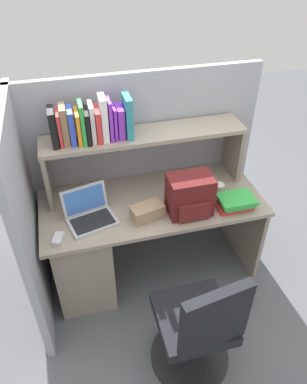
% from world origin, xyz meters
% --- Properties ---
extents(ground_plane, '(8.00, 8.00, 0.00)m').
position_xyz_m(ground_plane, '(0.00, 0.00, 0.00)').
color(ground_plane, '#595B60').
extents(desk, '(1.60, 0.70, 0.73)m').
position_xyz_m(desk, '(-0.39, 0.00, 0.40)').
color(desk, gray).
rests_on(desk, ground_plane).
extents(cubicle_partition_rear, '(1.84, 0.05, 1.55)m').
position_xyz_m(cubicle_partition_rear, '(0.00, 0.38, 0.78)').
color(cubicle_partition_rear, '#9E9EA8').
rests_on(cubicle_partition_rear, ground_plane).
extents(cubicle_partition_left, '(0.05, 1.06, 1.55)m').
position_xyz_m(cubicle_partition_left, '(-0.85, -0.05, 0.78)').
color(cubicle_partition_left, '#9E9EA8').
rests_on(cubicle_partition_left, ground_plane).
extents(overhead_hutch, '(1.44, 0.28, 0.45)m').
position_xyz_m(overhead_hutch, '(0.00, 0.20, 1.08)').
color(overhead_hutch, gray).
rests_on(overhead_hutch, desk).
extents(reference_books_on_shelf, '(0.53, 0.18, 0.30)m').
position_xyz_m(reference_books_on_shelf, '(-0.35, 0.20, 1.31)').
color(reference_books_on_shelf, black).
rests_on(reference_books_on_shelf, overhead_hutch).
extents(laptop, '(0.36, 0.32, 0.22)m').
position_xyz_m(laptop, '(-0.46, -0.08, 0.78)').
color(laptop, '#B7BABF').
rests_on(laptop, desk).
extents(backpack, '(0.30, 0.23, 0.29)m').
position_xyz_m(backpack, '(0.22, -0.18, 0.87)').
color(backpack, '#591919').
rests_on(backpack, desk).
extents(computer_mouse, '(0.09, 0.12, 0.03)m').
position_xyz_m(computer_mouse, '(-0.68, -0.24, 0.75)').
color(computer_mouse, silver).
rests_on(computer_mouse, desk).
extents(paper_cup, '(0.08, 0.08, 0.09)m').
position_xyz_m(paper_cup, '(0.50, -0.04, 0.77)').
color(paper_cup, white).
rests_on(paper_cup, desk).
extents(tissue_box, '(0.24, 0.17, 0.10)m').
position_xyz_m(tissue_box, '(-0.07, -0.17, 0.78)').
color(tissue_box, '#9E7F60').
rests_on(tissue_box, desk).
extents(desk_book_stack, '(0.26, 0.18, 0.09)m').
position_xyz_m(desk_book_stack, '(0.56, -0.22, 0.78)').
color(desk_book_stack, red).
rests_on(desk_book_stack, desk).
extents(office_chair, '(0.52, 0.52, 0.93)m').
position_xyz_m(office_chair, '(0.06, -0.87, 0.39)').
color(office_chair, black).
rests_on(office_chair, ground_plane).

